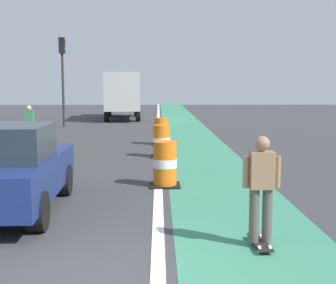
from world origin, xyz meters
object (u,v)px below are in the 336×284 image
(parked_sedan_nearest, at_px, (8,169))
(delivery_truck_down_block, at_px, (122,93))
(traffic_barrel_back, at_px, (161,132))
(traffic_light_corner, at_px, (63,66))
(pedestrian_crossing, at_px, (29,124))
(traffic_barrel_mid, at_px, (162,141))
(skateboarder_on_lane, at_px, (261,188))
(traffic_barrel_front, at_px, (165,164))

(parked_sedan_nearest, bearing_deg, delivery_truck_down_block, 89.26)
(traffic_barrel_back, relative_size, traffic_light_corner, 0.21)
(traffic_barrel_back, relative_size, pedestrian_crossing, 0.68)
(parked_sedan_nearest, height_order, traffic_barrel_mid, parked_sedan_nearest)
(traffic_barrel_back, xyz_separation_m, pedestrian_crossing, (-5.28, -0.19, 0.33))
(pedestrian_crossing, bearing_deg, traffic_barrel_mid, -30.13)
(skateboarder_on_lane, bearing_deg, pedestrian_crossing, 119.77)
(traffic_barrel_mid, relative_size, traffic_barrel_back, 1.00)
(delivery_truck_down_block, bearing_deg, traffic_barrel_front, -82.87)
(traffic_barrel_front, bearing_deg, delivery_truck_down_block, 97.13)
(traffic_barrel_back, relative_size, delivery_truck_down_block, 0.14)
(skateboarder_on_lane, bearing_deg, traffic_barrel_back, 96.83)
(traffic_barrel_mid, bearing_deg, traffic_barrel_back, 89.93)
(traffic_barrel_front, bearing_deg, traffic_barrel_mid, 90.62)
(traffic_barrel_mid, relative_size, delivery_truck_down_block, 0.14)
(traffic_barrel_front, bearing_deg, pedestrian_crossing, 125.28)
(traffic_light_corner, bearing_deg, traffic_barrel_mid, -63.84)
(delivery_truck_down_block, bearing_deg, traffic_barrel_mid, -81.21)
(parked_sedan_nearest, relative_size, pedestrian_crossing, 2.58)
(traffic_barrel_mid, height_order, traffic_light_corner, traffic_light_corner)
(skateboarder_on_lane, relative_size, traffic_barrel_front, 1.55)
(traffic_barrel_back, bearing_deg, skateboarder_on_lane, -83.17)
(skateboarder_on_lane, height_order, traffic_barrel_back, skateboarder_on_lane)
(parked_sedan_nearest, distance_m, delivery_truck_down_block, 23.95)
(skateboarder_on_lane, xyz_separation_m, traffic_barrel_back, (-1.43, 11.91, -0.38))
(traffic_barrel_front, height_order, traffic_barrel_back, same)
(parked_sedan_nearest, relative_size, traffic_barrel_back, 3.81)
(traffic_light_corner, bearing_deg, parked_sedan_nearest, -81.73)
(traffic_barrel_back, height_order, traffic_light_corner, traffic_light_corner)
(traffic_light_corner, distance_m, pedestrian_crossing, 8.76)
(traffic_barrel_front, distance_m, traffic_barrel_mid, 4.46)
(skateboarder_on_lane, bearing_deg, traffic_barrel_mid, 99.38)
(skateboarder_on_lane, relative_size, traffic_barrel_back, 1.55)
(traffic_barrel_mid, bearing_deg, delivery_truck_down_block, 98.79)
(traffic_barrel_front, xyz_separation_m, delivery_truck_down_block, (-2.72, 21.72, 1.31))
(traffic_barrel_back, distance_m, pedestrian_crossing, 5.29)
(skateboarder_on_lane, xyz_separation_m, parked_sedan_nearest, (-4.41, 1.99, -0.08))
(parked_sedan_nearest, distance_m, traffic_barrel_front, 3.76)
(traffic_barrel_back, bearing_deg, traffic_barrel_mid, -90.07)
(traffic_barrel_back, bearing_deg, traffic_light_corner, 124.52)
(traffic_barrel_front, distance_m, traffic_light_corner, 17.11)
(traffic_barrel_front, xyz_separation_m, pedestrian_crossing, (-5.32, 7.52, 0.33))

